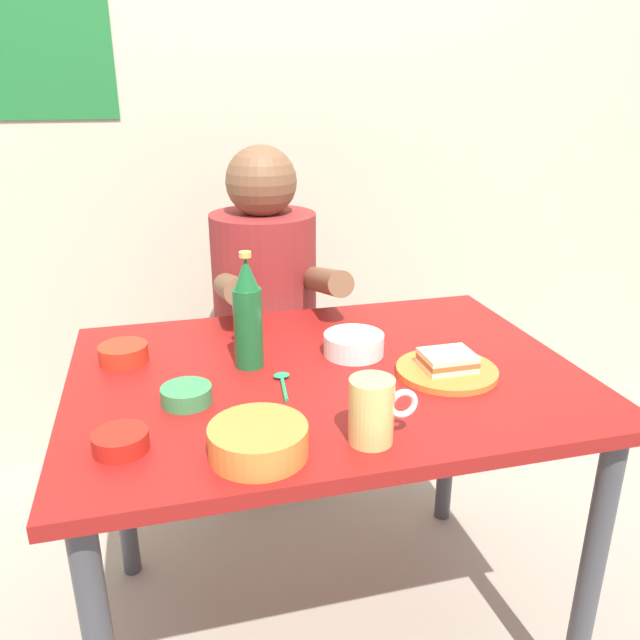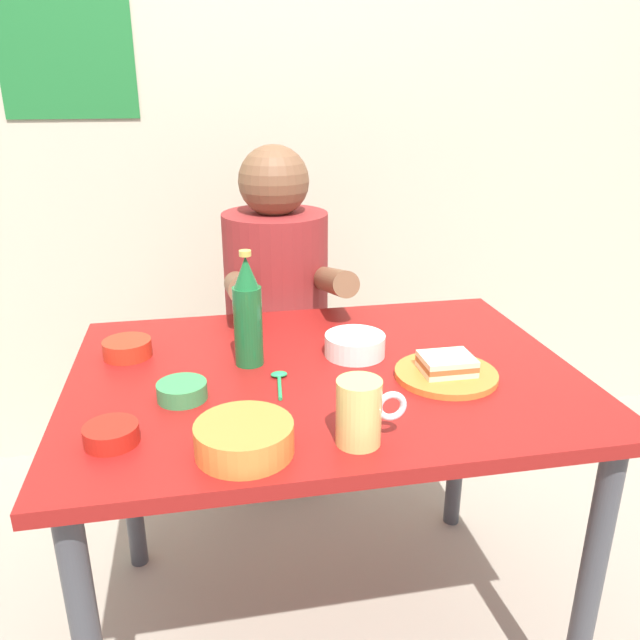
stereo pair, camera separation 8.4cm
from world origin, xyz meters
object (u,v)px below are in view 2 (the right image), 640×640
(beer_bottle, at_px, (248,314))
(plate_orange, at_px, (446,374))
(sambal_bowl_red, at_px, (111,433))
(stool, at_px, (279,398))
(person_seated, at_px, (277,280))
(beer_mug, at_px, (360,412))
(sandwich, at_px, (447,364))
(dining_table, at_px, (324,408))

(beer_bottle, bearing_deg, plate_orange, -20.38)
(sambal_bowl_red, bearing_deg, stool, 64.94)
(person_seated, xyz_separation_m, beer_bottle, (-0.13, -0.55, 0.09))
(beer_mug, distance_m, sambal_bowl_red, 0.44)
(plate_orange, bearing_deg, sandwich, 180.00)
(stool, relative_size, plate_orange, 2.05)
(dining_table, bearing_deg, beer_bottle, 156.93)
(sandwich, height_order, beer_mug, beer_mug)
(plate_orange, bearing_deg, beer_bottle, 159.62)
(sandwich, bearing_deg, sambal_bowl_red, -168.45)
(dining_table, height_order, stool, dining_table)
(plate_orange, xyz_separation_m, sandwich, (-0.00, 0.00, 0.02))
(sandwich, distance_m, beer_bottle, 0.44)
(dining_table, relative_size, beer_mug, 8.73)
(dining_table, height_order, beer_bottle, beer_bottle)
(beer_bottle, bearing_deg, dining_table, -23.07)
(beer_mug, bearing_deg, sambal_bowl_red, 169.32)
(sandwich, bearing_deg, beer_bottle, 159.62)
(dining_table, bearing_deg, stool, 92.41)
(sandwich, bearing_deg, beer_mug, -138.46)
(sandwich, relative_size, beer_mug, 0.87)
(sandwich, bearing_deg, plate_orange, 0.00)
(plate_orange, height_order, sandwich, sandwich)
(person_seated, bearing_deg, sandwich, -68.54)
(dining_table, height_order, sandwich, sandwich)
(dining_table, bearing_deg, plate_orange, -18.62)
(beer_mug, relative_size, sambal_bowl_red, 1.31)
(sandwich, xyz_separation_m, beer_mug, (-0.25, -0.22, 0.03))
(plate_orange, distance_m, sambal_bowl_red, 0.69)
(dining_table, xyz_separation_m, sandwich, (0.25, -0.08, 0.13))
(stool, xyz_separation_m, plate_orange, (0.28, -0.71, 0.40))
(plate_orange, bearing_deg, sambal_bowl_red, -168.45)
(sandwich, relative_size, sambal_bowl_red, 1.15)
(sandwich, xyz_separation_m, beer_bottle, (-0.41, 0.15, 0.09))
(dining_table, relative_size, plate_orange, 5.00)
(dining_table, height_order, plate_orange, plate_orange)
(dining_table, height_order, beer_mug, beer_mug)
(plate_orange, relative_size, sandwich, 2.00)
(plate_orange, distance_m, sandwich, 0.02)
(sambal_bowl_red, bearing_deg, person_seated, 64.64)
(plate_orange, height_order, beer_bottle, beer_bottle)
(person_seated, height_order, sandwich, person_seated)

